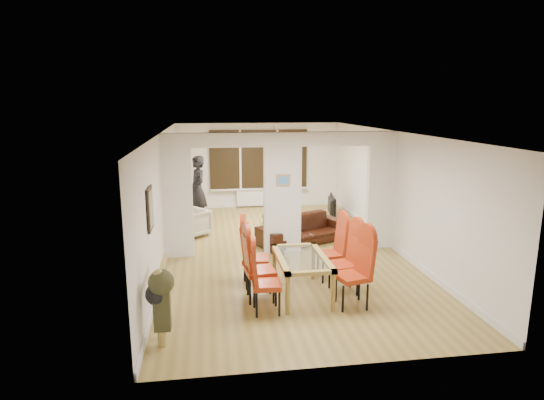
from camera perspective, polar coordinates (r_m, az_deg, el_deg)
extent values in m
cube|color=olive|center=(10.06, 1.28, -6.44)|extent=(5.00, 9.00, 0.01)
cube|color=white|center=(9.72, 1.32, 0.85)|extent=(5.00, 0.18, 2.60)
cube|color=black|center=(14.04, -1.68, 5.14)|extent=(3.00, 0.08, 1.80)
cube|color=white|center=(14.19, -1.63, 0.31)|extent=(1.40, 0.08, 0.50)
sphere|color=orange|center=(12.88, 0.23, 7.43)|extent=(0.36, 0.36, 0.36)
cube|color=gray|center=(7.24, -15.05, -1.06)|extent=(0.04, 0.52, 0.67)
cube|color=#4C8CD8|center=(9.57, 1.42, 2.49)|extent=(0.30, 0.03, 0.25)
imported|color=black|center=(10.62, 3.91, -3.68)|extent=(2.30, 1.64, 0.63)
imported|color=beige|center=(11.26, -10.07, -2.83)|extent=(1.01, 1.01, 0.66)
imported|color=black|center=(12.20, -9.30, 1.19)|extent=(0.78, 0.63, 1.85)
imported|color=black|center=(13.15, 7.16, -0.73)|extent=(1.05, 0.29, 0.60)
cylinder|color=#143F19|center=(12.17, 0.06, -1.31)|extent=(0.08, 0.08, 0.30)
imported|color=black|center=(12.10, 1.43, -2.01)|extent=(0.21, 0.21, 0.05)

